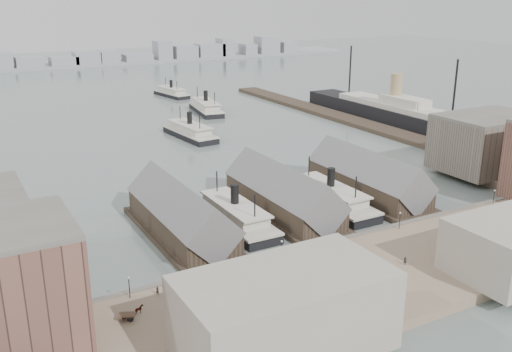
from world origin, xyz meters
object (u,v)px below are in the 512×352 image
horse_cart_center (382,271)px  horse_cart_right (475,237)px  ferry_docked_west (235,215)px  ocean_steamer (395,113)px  horse_cart_left (135,312)px

horse_cart_center → horse_cart_right: 26.67m
ferry_docked_west → ocean_steamer: ocean_steamer is taller
ferry_docked_west → ocean_steamer: size_ratio=0.29×
horse_cart_center → horse_cart_right: size_ratio=1.02×
ferry_docked_west → horse_cart_left: 44.27m
ocean_steamer → horse_cart_left: bearing=-146.2°
horse_cart_right → horse_cart_center: bearing=101.4°
ocean_steamer → horse_cart_center: size_ratio=20.74×
ocean_steamer → horse_cart_right: (-67.74, -98.92, -1.50)m
ferry_docked_west → ocean_steamer: 122.41m
ocean_steamer → ferry_docked_west: bearing=-149.1°
horse_cart_left → horse_cart_center: size_ratio=0.96×
ocean_steamer → horse_cart_left: size_ratio=21.55×
horse_cart_center → ocean_steamer: bearing=-36.8°
ferry_docked_west → horse_cart_center: ferry_docked_west is taller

